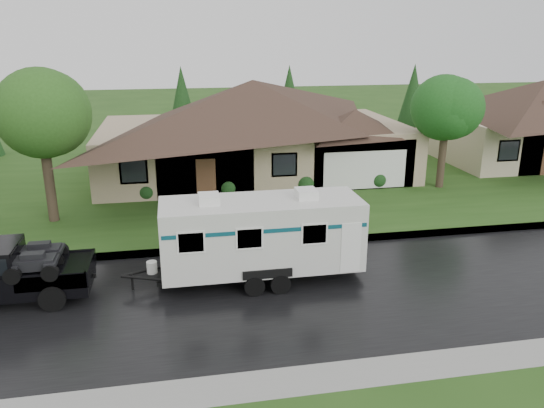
# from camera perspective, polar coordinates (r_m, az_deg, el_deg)

# --- Properties ---
(ground) EXTENTS (140.00, 140.00, 0.00)m
(ground) POSITION_cam_1_polar(r_m,az_deg,el_deg) (19.70, -1.56, -7.21)
(ground) COLOR #254A17
(ground) RESTS_ON ground
(road) EXTENTS (140.00, 8.00, 0.01)m
(road) POSITION_cam_1_polar(r_m,az_deg,el_deg) (17.93, -0.53, -9.85)
(road) COLOR black
(road) RESTS_ON ground
(curb) EXTENTS (140.00, 0.50, 0.15)m
(curb) POSITION_cam_1_polar(r_m,az_deg,el_deg) (21.71, -2.51, -4.55)
(curb) COLOR gray
(curb) RESTS_ON ground
(lawn) EXTENTS (140.00, 26.00, 0.15)m
(lawn) POSITION_cam_1_polar(r_m,az_deg,el_deg) (33.78, -5.62, 3.60)
(lawn) COLOR #254A17
(lawn) RESTS_ON ground
(house_main) EXTENTS (19.44, 10.80, 6.90)m
(house_main) POSITION_cam_1_polar(r_m,az_deg,el_deg) (32.22, -1.50, 9.37)
(house_main) COLOR tan
(house_main) RESTS_ON lawn
(tree_left_green) EXTENTS (4.14, 4.14, 6.84)m
(tree_left_green) POSITION_cam_1_polar(r_m,az_deg,el_deg) (25.32, -23.63, 8.57)
(tree_left_green) COLOR #382B1E
(tree_left_green) RESTS_ON lawn
(tree_right_green) EXTENTS (3.67, 3.67, 6.07)m
(tree_right_green) POSITION_cam_1_polar(r_m,az_deg,el_deg) (30.39, 18.27, 9.44)
(tree_right_green) COLOR #382B1E
(tree_right_green) RESTS_ON lawn
(shrub_row) EXTENTS (13.60, 1.00, 1.00)m
(shrub_row) POSITION_cam_1_polar(r_m,az_deg,el_deg) (28.41, -0.57, 2.14)
(shrub_row) COLOR #143814
(shrub_row) RESTS_ON lawn
(travel_trailer) EXTENTS (7.26, 2.55, 3.26)m
(travel_trailer) POSITION_cam_1_polar(r_m,az_deg,el_deg) (18.38, -1.14, -3.24)
(travel_trailer) COLOR silver
(travel_trailer) RESTS_ON ground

